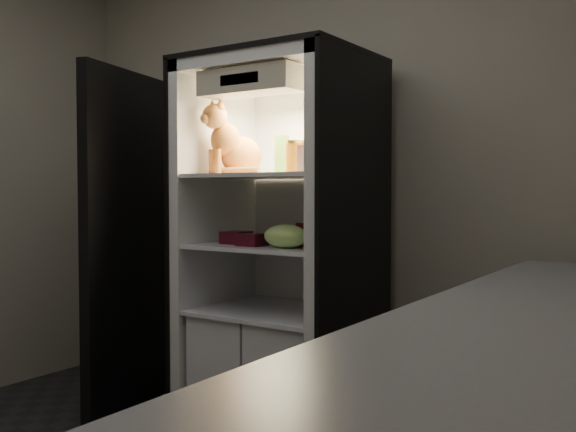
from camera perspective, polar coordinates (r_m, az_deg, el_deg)
name	(u,v)px	position (r m, az deg, el deg)	size (l,w,h in m)	color
room_shell	(46,64)	(2.29, -20.69, 12.52)	(3.60, 3.60, 3.60)	white
refrigerator	(283,272)	(3.29, -0.43, -4.99)	(0.90, 0.72, 1.88)	white
fridge_door	(132,244)	(3.63, -13.67, -2.43)	(0.28, 0.86, 1.85)	black
tabby_cat	(233,146)	(3.31, -4.90, 6.18)	(0.32, 0.38, 0.39)	#B14E16
parmesan_shaker	(282,155)	(3.30, -0.57, 5.45)	(0.08, 0.08, 0.20)	green
mayo_tub	(308,161)	(3.28, 1.75, 4.92)	(0.10, 0.10, 0.14)	white
salsa_jar	(295,157)	(3.14, 0.62, 5.26)	(0.09, 0.09, 0.16)	maroon
pepper_jar	(331,155)	(3.20, 3.80, 5.47)	(0.11, 0.11, 0.19)	#A42C15
cream_carton	(308,159)	(2.93, 1.78, 5.08)	(0.07, 0.07, 0.12)	white
soda_can_a	(321,231)	(3.14, 2.97, -1.36)	(0.07, 0.07, 0.14)	black
soda_can_b	(325,235)	(3.05, 3.28, -1.68)	(0.06, 0.06, 0.11)	black
soda_can_c	(302,234)	(3.09, 1.27, -1.60)	(0.06, 0.06, 0.12)	black
condiment_jar	(288,234)	(3.28, 0.03, -1.61)	(0.07, 0.07, 0.09)	#563E18
grape_bag	(286,236)	(2.98, -0.20, -1.81)	(0.22, 0.16, 0.11)	#8CB454
berry_box_left	(237,237)	(3.24, -4.60, -1.92)	(0.12, 0.12, 0.06)	#4A0C1B
berry_box_right	(252,240)	(3.10, -3.20, -2.12)	(0.12, 0.12, 0.06)	#4A0C1B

